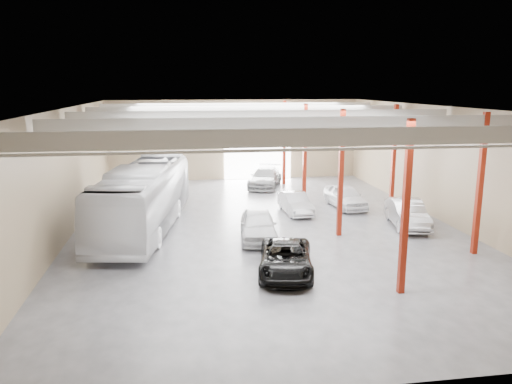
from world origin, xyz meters
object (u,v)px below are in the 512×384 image
object	(u,v)px
car_row_b	(295,203)
car_right_far	(345,196)
coach_bus	(144,197)
black_sedan	(286,259)
car_row_a	(258,225)
car_right_near	(407,214)
car_row_c	(265,177)

from	to	relation	value
car_row_b	car_right_far	xyz separation A→B (m)	(3.75, 1.08, 0.10)
coach_bus	car_row_b	size ratio (longest dim) A/B	3.30
car_row_b	car_right_far	distance (m)	3.91
black_sedan	car_row_a	distance (m)	5.22
coach_bus	car_row_a	world-z (taller)	coach_bus
car_right_near	car_row_a	bearing A→B (deg)	-162.55
coach_bus	car_row_b	world-z (taller)	coach_bus
car_row_b	coach_bus	bearing A→B (deg)	-169.83
black_sedan	car_right_far	size ratio (longest dim) A/B	1.09
black_sedan	car_row_c	world-z (taller)	car_row_c
car_row_b	car_right_far	world-z (taller)	car_right_far
car_row_a	black_sedan	bearing A→B (deg)	-79.29
car_row_a	car_row_c	world-z (taller)	car_row_a
car_row_a	car_right_far	bearing A→B (deg)	47.77
car_row_a	car_right_far	size ratio (longest dim) A/B	1.04
car_row_b	car_row_c	distance (m)	8.88
car_row_a	car_row_b	xyz separation A→B (m)	(3.29, 5.20, -0.13)
coach_bus	car_row_a	xyz separation A→B (m)	(6.19, -2.94, -1.08)
car_row_a	car_row_c	distance (m)	14.34
car_row_c	coach_bus	bearing A→B (deg)	-109.63
car_row_a	car_right_far	world-z (taller)	car_row_a
black_sedan	car_right_near	size ratio (longest dim) A/B	1.02
car_row_c	car_right_near	distance (m)	14.42
car_row_a	car_right_near	world-z (taller)	car_right_near
car_row_c	car_row_b	bearing A→B (deg)	-67.59
black_sedan	car_right_near	distance (m)	10.70
car_row_a	car_right_near	bearing A→B (deg)	12.81
black_sedan	car_right_far	bearing A→B (deg)	71.75
car_row_c	car_right_far	xyz separation A→B (m)	(4.23, -7.78, -0.02)
car_right_near	coach_bus	bearing A→B (deg)	-176.25
black_sedan	car_row_b	size ratio (longest dim) A/B	1.21
coach_bus	car_right_far	distance (m)	13.69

